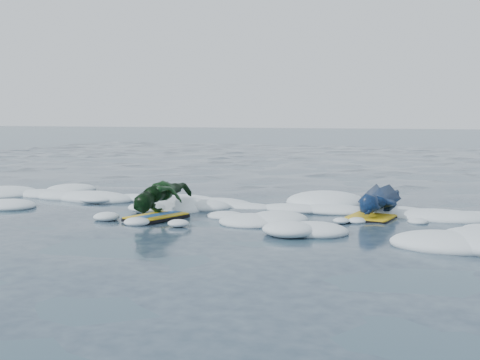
# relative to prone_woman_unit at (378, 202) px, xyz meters

# --- Properties ---
(ground) EXTENTS (120.00, 120.00, 0.00)m
(ground) POSITION_rel_prone_woman_unit_xyz_m (-1.90, -1.35, -0.21)
(ground) COLOR #1C2C43
(ground) RESTS_ON ground
(foam_band) EXTENTS (12.00, 3.10, 0.30)m
(foam_band) POSITION_rel_prone_woman_unit_xyz_m (-1.90, -0.32, -0.21)
(foam_band) COLOR white
(foam_band) RESTS_ON ground
(prone_woman_unit) EXTENTS (0.76, 1.64, 0.42)m
(prone_woman_unit) POSITION_rel_prone_woman_unit_xyz_m (0.00, 0.00, 0.00)
(prone_woman_unit) COLOR black
(prone_woman_unit) RESTS_ON ground
(prone_child_unit) EXTENTS (0.73, 1.35, 0.51)m
(prone_child_unit) POSITION_rel_prone_woman_unit_xyz_m (-2.83, -1.11, 0.05)
(prone_child_unit) COLOR black
(prone_child_unit) RESTS_ON ground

